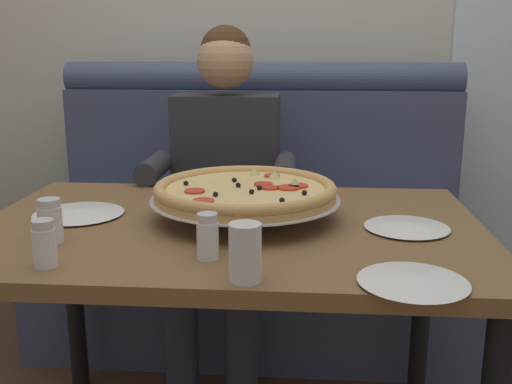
% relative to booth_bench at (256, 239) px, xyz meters
% --- Properties ---
extents(back_wall_with_window, '(6.00, 0.12, 2.80)m').
position_rel_booth_bench_xyz_m(back_wall_with_window, '(0.00, 0.57, 1.00)').
color(back_wall_with_window, beige).
rests_on(back_wall_with_window, ground_plane).
extents(booth_bench, '(1.75, 0.78, 1.13)m').
position_rel_booth_bench_xyz_m(booth_bench, '(0.00, 0.00, 0.00)').
color(booth_bench, '#424C6B').
rests_on(booth_bench, ground_plane).
extents(dining_table, '(1.33, 0.87, 0.74)m').
position_rel_booth_bench_xyz_m(dining_table, '(0.00, -0.91, 0.26)').
color(dining_table, brown).
rests_on(dining_table, ground_plane).
extents(diner_main, '(0.54, 0.64, 1.27)m').
position_rel_booth_bench_xyz_m(diner_main, '(-0.10, -0.27, 0.31)').
color(diner_main, '#2D3342').
rests_on(diner_main, ground_plane).
extents(pizza, '(0.51, 0.51, 0.11)m').
position_rel_booth_bench_xyz_m(pizza, '(0.04, -0.85, 0.42)').
color(pizza, silver).
rests_on(pizza, dining_table).
extents(shaker_parmesan, '(0.05, 0.05, 0.10)m').
position_rel_booth_bench_xyz_m(shaker_parmesan, '(-0.01, -1.17, 0.39)').
color(shaker_parmesan, white).
rests_on(shaker_parmesan, dining_table).
extents(shaker_oregano, '(0.05, 0.05, 0.10)m').
position_rel_booth_bench_xyz_m(shaker_oregano, '(-0.35, -1.25, 0.39)').
color(shaker_oregano, white).
rests_on(shaker_oregano, dining_table).
extents(shaker_pepper_flakes, '(0.06, 0.06, 0.11)m').
position_rel_booth_bench_xyz_m(shaker_pepper_flakes, '(-0.41, -1.09, 0.39)').
color(shaker_pepper_flakes, white).
rests_on(shaker_pepper_flakes, dining_table).
extents(plate_near_left, '(0.22, 0.22, 0.02)m').
position_rel_booth_bench_xyz_m(plate_near_left, '(0.41, -1.28, 0.35)').
color(plate_near_left, white).
rests_on(plate_near_left, dining_table).
extents(plate_near_right, '(0.22, 0.22, 0.02)m').
position_rel_booth_bench_xyz_m(plate_near_right, '(0.46, -0.92, 0.35)').
color(plate_near_right, white).
rests_on(plate_near_right, dining_table).
extents(plate_far_side, '(0.25, 0.25, 0.02)m').
position_rel_booth_bench_xyz_m(plate_far_side, '(-0.43, -0.86, 0.35)').
color(plate_far_side, white).
rests_on(plate_far_side, dining_table).
extents(drinking_glass, '(0.07, 0.07, 0.12)m').
position_rel_booth_bench_xyz_m(drinking_glass, '(0.08, -1.29, 0.40)').
color(drinking_glass, silver).
rests_on(drinking_glass, dining_table).
extents(patio_chair, '(0.43, 0.43, 0.86)m').
position_rel_booth_bench_xyz_m(patio_chair, '(1.33, 1.25, 0.13)').
color(patio_chair, black).
rests_on(patio_chair, ground_plane).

